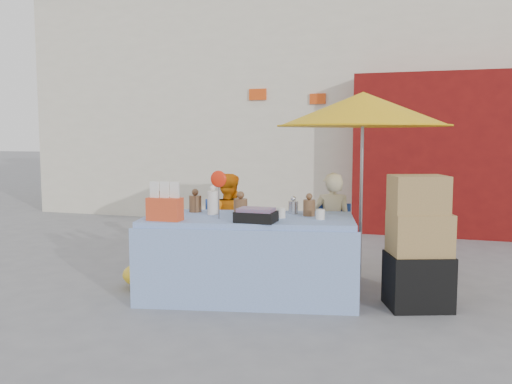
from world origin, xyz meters
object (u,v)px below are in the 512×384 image
(vendor_orange, at_px, (227,222))
(vendor_beige, at_px, (332,226))
(chair_left, at_px, (223,252))
(umbrella, at_px, (363,110))
(box_stack, at_px, (418,248))
(chair_right, at_px, (329,259))
(market_table, at_px, (248,256))

(vendor_orange, relative_size, vendor_beige, 0.97)
(chair_left, height_order, umbrella, umbrella)
(umbrella, bearing_deg, vendor_orange, -174.47)
(vendor_orange, distance_m, vendor_beige, 1.25)
(vendor_beige, xyz_separation_m, umbrella, (0.30, 0.15, 1.29))
(vendor_orange, xyz_separation_m, box_stack, (2.19, -0.78, -0.01))
(chair_left, xyz_separation_m, box_stack, (2.19, -0.64, 0.32))
(umbrella, bearing_deg, chair_left, -169.62)
(chair_right, bearing_deg, vendor_orange, 162.04)
(chair_left, bearing_deg, vendor_orange, 76.83)
(market_table, xyz_separation_m, chair_left, (-0.57, 0.78, -0.16))
(vendor_beige, relative_size, box_stack, 0.97)
(vendor_orange, bearing_deg, vendor_beige, 168.20)
(chair_left, bearing_deg, market_table, -65.88)
(vendor_orange, height_order, umbrella, umbrella)
(vendor_orange, bearing_deg, chair_left, 76.83)
(chair_left, distance_m, vendor_beige, 1.31)
(umbrella, xyz_separation_m, box_stack, (0.64, -0.93, -1.32))
(vendor_beige, xyz_separation_m, box_stack, (0.94, -0.78, -0.03))
(market_table, distance_m, chair_right, 1.05)
(box_stack, bearing_deg, vendor_beige, 140.42)
(chair_left, xyz_separation_m, vendor_orange, (0.00, 0.13, 0.33))
(market_table, distance_m, box_stack, 1.64)
(chair_right, distance_m, vendor_orange, 1.30)
(vendor_orange, relative_size, umbrella, 0.56)
(chair_left, height_order, vendor_beige, vendor_beige)
(market_table, height_order, vendor_beige, market_table)
(market_table, relative_size, vendor_orange, 1.94)
(chair_right, relative_size, vendor_orange, 0.73)
(umbrella, relative_size, box_stack, 1.67)
(chair_right, height_order, vendor_orange, vendor_orange)
(market_table, relative_size, chair_left, 2.67)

